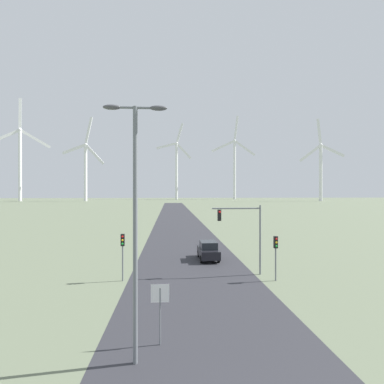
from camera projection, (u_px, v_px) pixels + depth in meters
The scene contains 12 objects.
road_surface at pixel (180, 229), 54.18m from camera, with size 10.00×240.00×0.01m.
streetlamp at pixel (135, 204), 11.73m from camera, with size 2.51×0.32×10.15m.
stop_sign_near at pixel (160, 302), 13.16m from camera, with size 0.81×0.07×2.68m.
traffic_light_post_near_left at pixel (123, 246), 22.54m from camera, with size 0.28×0.34×3.54m.
traffic_light_post_near_right at pixel (276, 248), 22.59m from camera, with size 0.28×0.33×3.37m.
traffic_light_mast_overhead at pixel (243, 225), 24.20m from camera, with size 4.01×0.35×5.64m.
car_approaching at pixel (208, 250), 29.58m from camera, with size 1.88×4.13×1.83m.
wind_turbine_far_left at pixel (20, 157), 204.72m from camera, with size 36.87×12.38×70.63m.
wind_turbine_left at pixel (86, 165), 204.28m from camera, with size 31.26×11.64×57.48m.
wind_turbine_center at pixel (177, 165), 250.09m from camera, with size 29.36×5.14×63.80m.
wind_turbine_right at pixel (235, 163), 255.59m from camera, with size 35.64×12.54×71.23m.
wind_turbine_far_right at pixel (321, 166), 206.14m from camera, with size 32.28×2.60×56.78m.
Camera 1 is at (-1.83, -6.18, 6.77)m, focal length 28.00 mm.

